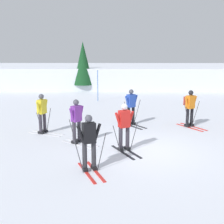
{
  "coord_description": "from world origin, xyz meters",
  "views": [
    {
      "loc": [
        -1.11,
        -10.06,
        3.6
      ],
      "look_at": [
        -1.27,
        2.36,
        0.9
      ],
      "focal_mm": 47.53,
      "sensor_mm": 36.0,
      "label": 1
    }
  ],
  "objects": [
    {
      "name": "skier_purple",
      "position": [
        -2.59,
        0.81,
        0.92
      ],
      "size": [
        1.52,
        1.23,
        1.71
      ],
      "color": "silver",
      "rests_on": "ground"
    },
    {
      "name": "far_snow_ridge",
      "position": [
        0.0,
        19.49,
        0.94
      ],
      "size": [
        80.0,
        9.7,
        1.88
      ],
      "primitive_type": "cube",
      "color": "silver",
      "rests_on": "ground"
    },
    {
      "name": "skier_yellow",
      "position": [
        -4.23,
        2.14,
        0.92
      ],
      "size": [
        1.62,
        0.96,
        1.71
      ],
      "color": "silver",
      "rests_on": "ground"
    },
    {
      "name": "skier_red",
      "position": [
        -0.81,
        -0.02,
        0.92
      ],
      "size": [
        1.06,
        1.59,
        1.71
      ],
      "color": "black",
      "rests_on": "ground"
    },
    {
      "name": "conifer_far_left",
      "position": [
        -3.86,
        15.03,
        2.32
      ],
      "size": [
        1.68,
        1.68,
        4.11
      ],
      "color": "#513823",
      "rests_on": "ground"
    },
    {
      "name": "skier_black",
      "position": [
        -1.9,
        -1.74,
        0.96
      ],
      "size": [
        0.97,
        1.62,
        1.71
      ],
      "color": "red",
      "rests_on": "ground"
    },
    {
      "name": "ground_plane",
      "position": [
        0.0,
        0.0,
        0.0
      ],
      "size": [
        120.0,
        120.0,
        0.0
      ],
      "primitive_type": "plane",
      "color": "silver"
    },
    {
      "name": "skier_orange",
      "position": [
        2.3,
        3.34,
        0.96
      ],
      "size": [
        1.19,
        1.54,
        1.71
      ],
      "color": "red",
      "rests_on": "ground"
    },
    {
      "name": "trail_marker_pole",
      "position": [
        -2.34,
        9.97,
        1.06
      ],
      "size": [
        0.04,
        0.04,
        2.13
      ],
      "primitive_type": "cylinder",
      "color": "#1E56AD",
      "rests_on": "ground"
    },
    {
      "name": "skier_blue",
      "position": [
        -0.39,
        3.61,
        0.92
      ],
      "size": [
        1.26,
        1.5,
        1.71
      ],
      "color": "black",
      "rests_on": "ground"
    }
  ]
}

